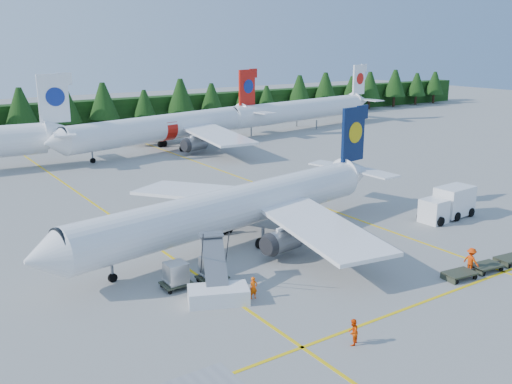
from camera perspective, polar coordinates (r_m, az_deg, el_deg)
ground at (r=47.33m, az=13.44°, el=-7.04°), size 320.00×320.00×0.00m
taxi_stripe_a at (r=55.50m, az=-12.40°, el=-3.67°), size 0.25×120.00×0.01m
taxi_stripe_b at (r=65.11m, az=4.11°, el=-0.58°), size 0.25×120.00×0.01m
taxi_stripe_cross at (r=43.88m, az=19.26°, el=-9.28°), size 80.00×0.25×0.01m
treeline_hedge at (r=116.85m, az=-17.61°, el=7.18°), size 220.00×4.00×6.00m
airliner_navy at (r=49.11m, az=-2.96°, el=-1.84°), size 36.60×29.88×10.70m
airliner_red at (r=93.34m, az=-9.44°, el=6.30°), size 41.42×33.69×12.23m
airliner_far_right at (r=115.17m, az=4.02°, el=8.14°), size 41.61×10.41×12.17m
airstairs at (r=39.82m, az=-3.85°, el=-9.70°), size 4.92×6.28×3.70m
service_truck at (r=60.20m, az=18.57°, el=-1.12°), size 6.54×2.69×3.10m
dolly_train at (r=50.43m, az=24.12°, el=-6.05°), size 14.59×2.53×0.14m
uld_pair at (r=42.18m, az=-6.20°, el=-7.86°), size 4.83×2.19×1.63m
crew_a at (r=39.99m, az=-0.25°, el=-9.57°), size 0.62×0.45×1.59m
crew_b at (r=34.89m, az=9.66°, el=-13.64°), size 0.99×0.92×1.62m
crew_c at (r=47.11m, az=20.72°, el=-6.42°), size 0.57×0.83×2.00m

